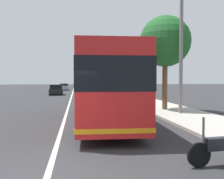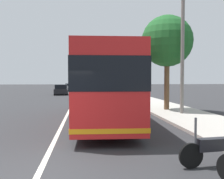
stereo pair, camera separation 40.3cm
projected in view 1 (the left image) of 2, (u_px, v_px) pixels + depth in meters
The scene contains 9 objects.
ground_plane at pixel (48, 175), 5.91m from camera, with size 220.00×220.00×0.00m, color #2D2D30.
sidewalk_curb at pixel (176, 112), 16.77m from camera, with size 110.00×3.60×0.14m, color #B2ADA3.
lane_divider_line at pixel (66, 115), 15.80m from camera, with size 110.00×0.16×0.01m, color silver.
coach_bus at pixel (104, 83), 13.71m from camera, with size 11.78×3.08×3.55m.
car_side_street at pixel (56, 90), 36.71m from camera, with size 4.08×1.99×1.48m.
car_ahead_same_lane at pixel (95, 93), 29.08m from camera, with size 4.51×1.88×1.49m.
car_behind_bus at pixel (64, 87), 53.07m from camera, with size 4.57×2.00×1.37m.
roadside_tree_mid_block at pixel (165, 42), 17.65m from camera, with size 3.51×3.51×6.60m.
utility_pole at pixel (181, 57), 15.72m from camera, with size 0.22×0.22×7.13m, color slate.
Camera 1 is at (-5.97, -0.68, 2.22)m, focal length 41.10 mm.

